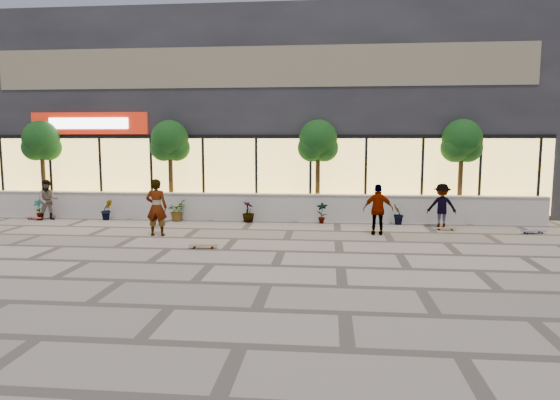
# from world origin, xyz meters

# --- Properties ---
(ground) EXTENTS (80.00, 80.00, 0.00)m
(ground) POSITION_xyz_m (0.00, 0.00, 0.00)
(ground) COLOR #A1968C
(ground) RESTS_ON ground
(planter_wall) EXTENTS (22.00, 0.42, 1.04)m
(planter_wall) POSITION_xyz_m (0.00, 7.00, 0.52)
(planter_wall) COLOR silver
(planter_wall) RESTS_ON ground
(retail_building) EXTENTS (24.00, 9.17, 8.50)m
(retail_building) POSITION_xyz_m (-0.00, 12.49, 4.25)
(retail_building) COLOR #242328
(retail_building) RESTS_ON ground
(shrub_a) EXTENTS (0.43, 0.29, 0.81)m
(shrub_a) POSITION_xyz_m (-8.50, 6.45, 0.41)
(shrub_a) COLOR #113611
(shrub_a) RESTS_ON ground
(shrub_b) EXTENTS (0.57, 0.57, 0.81)m
(shrub_b) POSITION_xyz_m (-5.70, 6.45, 0.41)
(shrub_b) COLOR #113611
(shrub_b) RESTS_ON ground
(shrub_c) EXTENTS (0.68, 0.77, 0.81)m
(shrub_c) POSITION_xyz_m (-2.90, 6.45, 0.41)
(shrub_c) COLOR #113611
(shrub_c) RESTS_ON ground
(shrub_d) EXTENTS (0.64, 0.64, 0.81)m
(shrub_d) POSITION_xyz_m (-0.10, 6.45, 0.41)
(shrub_d) COLOR #113611
(shrub_d) RESTS_ON ground
(shrub_e) EXTENTS (0.46, 0.35, 0.81)m
(shrub_e) POSITION_xyz_m (2.70, 6.45, 0.41)
(shrub_e) COLOR #113611
(shrub_e) RESTS_ON ground
(shrub_f) EXTENTS (0.55, 0.57, 0.81)m
(shrub_f) POSITION_xyz_m (5.50, 6.45, 0.41)
(shrub_f) COLOR #113611
(shrub_f) RESTS_ON ground
(tree_west) EXTENTS (1.60, 1.50, 3.92)m
(tree_west) POSITION_xyz_m (-9.00, 7.70, 2.99)
(tree_west) COLOR #433218
(tree_west) RESTS_ON ground
(tree_midwest) EXTENTS (1.60, 1.50, 3.92)m
(tree_midwest) POSITION_xyz_m (-3.50, 7.70, 2.99)
(tree_midwest) COLOR #433218
(tree_midwest) RESTS_ON ground
(tree_mideast) EXTENTS (1.60, 1.50, 3.92)m
(tree_mideast) POSITION_xyz_m (2.50, 7.70, 2.99)
(tree_mideast) COLOR #433218
(tree_mideast) RESTS_ON ground
(tree_east) EXTENTS (1.60, 1.50, 3.92)m
(tree_east) POSITION_xyz_m (8.00, 7.70, 2.99)
(tree_east) COLOR #433218
(tree_east) RESTS_ON ground
(skater_center) EXTENTS (0.71, 0.49, 1.87)m
(skater_center) POSITION_xyz_m (-2.64, 3.52, 0.94)
(skater_center) COLOR silver
(skater_center) RESTS_ON ground
(skater_left) EXTENTS (0.95, 0.88, 1.58)m
(skater_left) POSITION_xyz_m (-7.94, 6.16, 0.79)
(skater_left) COLOR #958E60
(skater_left) RESTS_ON ground
(skater_right_near) EXTENTS (1.00, 0.44, 1.68)m
(skater_right_near) POSITION_xyz_m (4.57, 4.37, 0.84)
(skater_right_near) COLOR white
(skater_right_near) RESTS_ON ground
(skater_right_far) EXTENTS (1.06, 0.65, 1.59)m
(skater_right_far) POSITION_xyz_m (6.95, 5.91, 0.79)
(skater_right_far) COLOR maroon
(skater_right_far) RESTS_ON ground
(skateboard_center) EXTENTS (0.85, 0.28, 0.10)m
(skateboard_center) POSITION_xyz_m (-0.66, 1.77, 0.08)
(skateboard_center) COLOR brown
(skateboard_center) RESTS_ON ground
(skateboard_left) EXTENTS (0.83, 0.44, 0.10)m
(skateboard_left) POSITION_xyz_m (-8.56, 6.20, 0.08)
(skateboard_left) COLOR #B13021
(skateboard_left) RESTS_ON ground
(skateboard_right_near) EXTENTS (0.73, 0.19, 0.09)m
(skateboard_right_near) POSITION_xyz_m (7.00, 5.46, 0.07)
(skateboard_right_near) COLOR olive
(skateboard_right_near) RESTS_ON ground
(skateboard_right_far) EXTENTS (0.88, 0.41, 0.10)m
(skateboard_right_far) POSITION_xyz_m (9.80, 5.12, 0.09)
(skateboard_right_far) COLOR #4C4782
(skateboard_right_far) RESTS_ON ground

